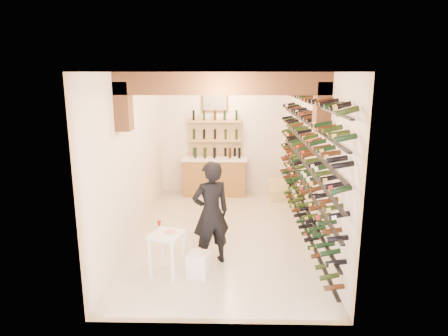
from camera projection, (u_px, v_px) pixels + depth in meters
name	position (u px, v px, depth m)	size (l,w,h in m)	color
ground	(224.00, 233.00, 8.14)	(6.00, 6.00, 0.00)	beige
room_shell	(223.00, 125.00, 7.36)	(3.52, 6.02, 3.21)	white
wine_rack	(303.00, 160.00, 7.74)	(0.32, 5.70, 2.56)	black
back_counter	(215.00, 175.00, 10.59)	(1.70, 0.62, 1.29)	olive
back_shelving	(215.00, 150.00, 10.68)	(1.40, 0.31, 2.73)	tan
tasting_table	(167.00, 241.00, 6.35)	(0.63, 0.63, 0.86)	white
white_stool	(199.00, 265.00, 6.39)	(0.32, 0.32, 0.40)	white
person	(211.00, 213.00, 6.71)	(0.65, 0.43, 1.79)	black
chrome_barstool	(209.00, 212.00, 7.93)	(0.44, 0.44, 0.85)	silver
crate_lower	(279.00, 196.00, 10.18)	(0.46, 0.32, 0.28)	#D9C177
crate_upper	(279.00, 185.00, 10.11)	(0.50, 0.34, 0.29)	#D9C177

